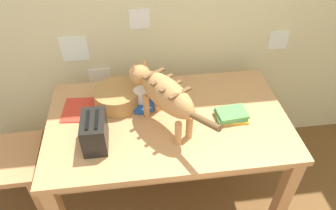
% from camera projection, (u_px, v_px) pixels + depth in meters
% --- Properties ---
extents(dining_table, '(1.36, 0.80, 0.75)m').
position_uv_depth(dining_table, '(168.00, 130.00, 1.85)').
color(dining_table, tan).
rests_on(dining_table, ground_plane).
extents(cat, '(0.39, 0.59, 0.31)m').
position_uv_depth(cat, '(163.00, 92.00, 1.63)').
color(cat, tan).
rests_on(cat, dining_table).
extents(saucer_bowl, '(0.20, 0.20, 0.03)m').
position_uv_depth(saucer_bowl, '(142.00, 102.00, 1.88)').
color(saucer_bowl, '#2355AE').
rests_on(saucer_bowl, dining_table).
extents(coffee_mug, '(0.13, 0.09, 0.08)m').
position_uv_depth(coffee_mug, '(142.00, 95.00, 1.84)').
color(coffee_mug, white).
rests_on(coffee_mug, saucer_bowl).
extents(magazine, '(0.26, 0.23, 0.01)m').
position_uv_depth(magazine, '(84.00, 110.00, 1.84)').
color(magazine, red).
rests_on(magazine, dining_table).
extents(book_stack, '(0.18, 0.14, 0.05)m').
position_uv_depth(book_stack, '(232.00, 115.00, 1.78)').
color(book_stack, gold).
rests_on(book_stack, dining_table).
extents(wicker_basket, '(0.27, 0.27, 0.10)m').
position_uv_depth(wicker_basket, '(117.00, 97.00, 1.85)').
color(wicker_basket, '#B07F45').
rests_on(wicker_basket, dining_table).
extents(toaster, '(0.12, 0.20, 0.18)m').
position_uv_depth(toaster, '(95.00, 132.00, 1.59)').
color(toaster, black).
rests_on(toaster, dining_table).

